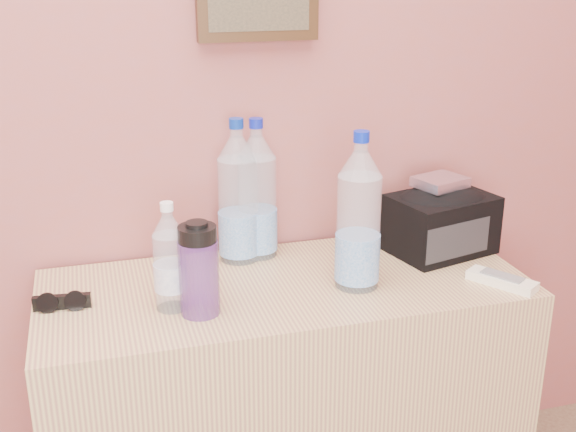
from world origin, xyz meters
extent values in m
plane|color=#A04F46|center=(0.00, 2.00, 1.35)|extent=(4.00, 0.00, 4.00)
cube|color=tan|center=(0.49, 1.74, 0.36)|extent=(1.17, 0.49, 0.73)
cylinder|color=silver|center=(0.47, 1.93, 0.89)|extent=(0.10, 0.10, 0.32)
cylinder|color=#0F1EA8|center=(0.47, 1.93, 1.08)|extent=(0.04, 0.04, 0.02)
cylinder|color=silver|center=(0.42, 1.91, 0.89)|extent=(0.10, 0.10, 0.32)
cylinder|color=#0A2E98|center=(0.42, 1.91, 1.09)|extent=(0.04, 0.04, 0.02)
cylinder|color=white|center=(0.65, 1.68, 0.89)|extent=(0.10, 0.10, 0.33)
cylinder|color=#0A22B5|center=(0.65, 1.68, 1.09)|extent=(0.04, 0.04, 0.02)
cylinder|color=silver|center=(0.21, 1.68, 0.84)|extent=(0.07, 0.07, 0.21)
cylinder|color=white|center=(0.21, 1.68, 0.97)|extent=(0.03, 0.03, 0.02)
cylinder|color=#572B88|center=(0.27, 1.64, 0.81)|extent=(0.09, 0.09, 0.17)
cylinder|color=black|center=(0.27, 1.64, 0.92)|extent=(0.08, 0.08, 0.04)
cube|color=white|center=(0.99, 1.58, 0.74)|extent=(0.13, 0.17, 0.02)
cube|color=silver|center=(0.94, 1.83, 0.92)|extent=(0.15, 0.14, 0.03)
camera|label=1|loc=(0.06, 0.21, 1.47)|focal=45.00mm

